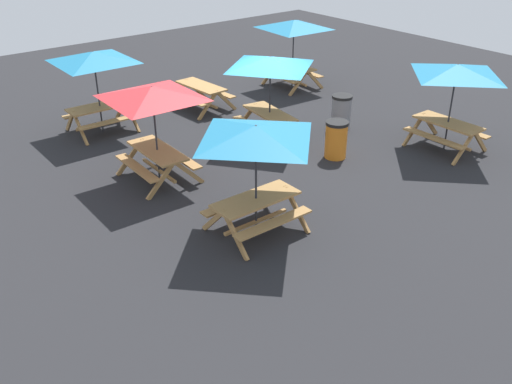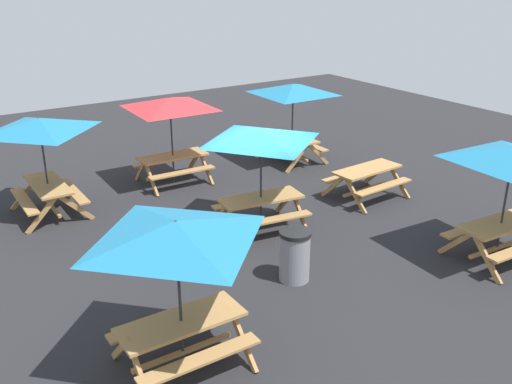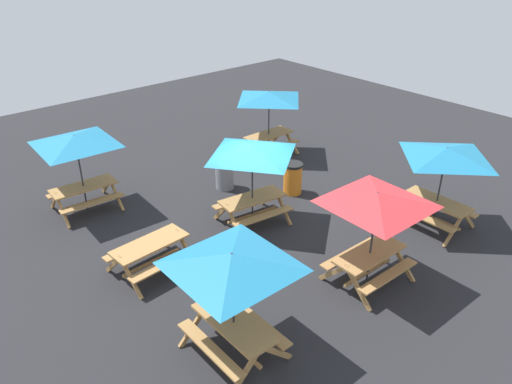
% 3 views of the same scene
% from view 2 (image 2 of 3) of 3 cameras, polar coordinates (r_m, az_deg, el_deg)
% --- Properties ---
extents(ground_plane, '(27.88, 27.88, 0.00)m').
position_cam_2_polar(ground_plane, '(12.68, -0.17, -3.51)').
color(ground_plane, '#232326').
rests_on(ground_plane, ground).
extents(picnic_table_0, '(1.88, 1.63, 0.81)m').
position_cam_2_polar(picnic_table_0, '(14.34, 11.02, 1.57)').
color(picnic_table_0, '#A87A44').
rests_on(picnic_table_0, ground).
extents(picnic_table_1, '(2.83, 2.83, 2.34)m').
position_cam_2_polar(picnic_table_1, '(16.47, 3.72, 9.69)').
color(picnic_table_1, '#A87A44').
rests_on(picnic_table_1, ground).
extents(picnic_table_2, '(2.01, 2.01, 2.34)m').
position_cam_2_polar(picnic_table_2, '(13.52, -20.78, 5.66)').
color(picnic_table_2, '#A87A44').
rests_on(picnic_table_2, ground).
extents(picnic_table_3, '(2.00, 2.00, 2.34)m').
position_cam_2_polar(picnic_table_3, '(7.65, -7.95, -4.98)').
color(picnic_table_3, '#A87A44').
rests_on(picnic_table_3, ground).
extents(picnic_table_4, '(2.83, 2.83, 2.34)m').
position_cam_2_polar(picnic_table_4, '(14.84, -8.58, 8.16)').
color(picnic_table_4, '#A87A44').
rests_on(picnic_table_4, ground).
extents(picnic_table_5, '(2.26, 2.26, 2.34)m').
position_cam_2_polar(picnic_table_5, '(11.86, 0.51, 4.98)').
color(picnic_table_5, '#A87A44').
rests_on(picnic_table_5, ground).
extents(picnic_table_6, '(2.82, 2.82, 2.34)m').
position_cam_2_polar(picnic_table_6, '(11.61, 24.21, 2.67)').
color(picnic_table_6, '#A87A44').
rests_on(picnic_table_6, ground).
extents(trash_bin_orange, '(0.59, 0.59, 0.98)m').
position_cam_2_polar(trash_bin_orange, '(11.04, -6.91, -4.85)').
color(trash_bin_orange, orange).
rests_on(trash_bin_orange, ground).
extents(trash_bin_gray, '(0.59, 0.59, 0.98)m').
position_cam_2_polar(trash_bin_gray, '(10.46, 3.89, -6.32)').
color(trash_bin_gray, gray).
rests_on(trash_bin_gray, ground).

